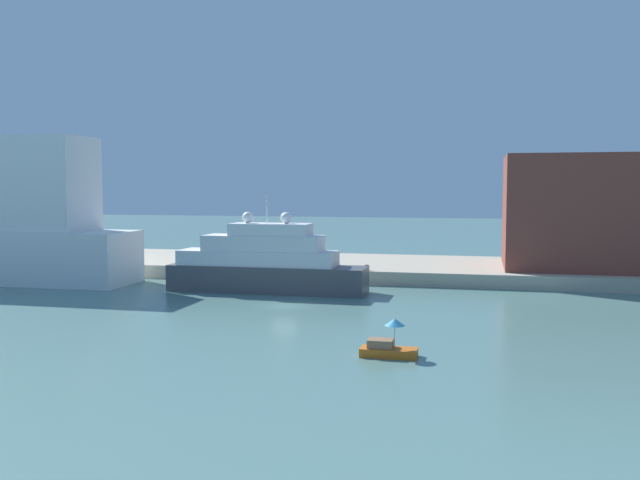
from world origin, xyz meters
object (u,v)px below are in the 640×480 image
object	(u,v)px
harbor_building	(595,212)
parked_car	(246,256)
person_figure	(269,260)
large_yacht	(265,264)
mooring_bollard	(367,268)
small_motorboat	(388,346)

from	to	relation	value
harbor_building	parked_car	world-z (taller)	harbor_building
person_figure	harbor_building	bearing A→B (deg)	10.63
large_yacht	person_figure	distance (m)	10.60
person_figure	mooring_bollard	distance (m)	13.05
small_motorboat	parked_car	world-z (taller)	parked_car
person_figure	large_yacht	bearing A→B (deg)	-74.91
large_yacht	small_motorboat	bearing A→B (deg)	-56.60
harbor_building	parked_car	bearing A→B (deg)	-177.56
large_yacht	harbor_building	size ratio (longest dim) A/B	1.03
small_motorboat	harbor_building	bearing A→B (deg)	65.83
mooring_bollard	small_motorboat	bearing A→B (deg)	-78.24
harbor_building	person_figure	xyz separation A→B (m)	(-39.97, -7.50, -6.20)
harbor_building	mooring_bollard	world-z (taller)	harbor_building
small_motorboat	person_figure	size ratio (longest dim) A/B	2.36
large_yacht	parked_car	size ratio (longest dim) A/B	5.10
small_motorboat	parked_car	size ratio (longest dim) A/B	0.89
person_figure	small_motorboat	bearing A→B (deg)	-61.16
harbor_building	mooring_bollard	distance (m)	29.37
small_motorboat	harbor_building	xyz separation A→B (m)	(19.80, 44.12, 7.87)
mooring_bollard	harbor_building	bearing A→B (deg)	18.99
parked_car	person_figure	world-z (taller)	person_figure
small_motorboat	mooring_bollard	bearing A→B (deg)	101.76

